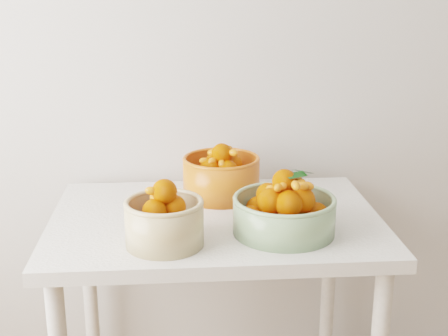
{
  "coord_description": "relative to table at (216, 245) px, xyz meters",
  "views": [
    {
      "loc": [
        -0.54,
        -0.17,
        1.45
      ],
      "look_at": [
        -0.41,
        1.54,
        0.92
      ],
      "focal_mm": 50.0,
      "sensor_mm": 36.0,
      "label": 1
    }
  ],
  "objects": [
    {
      "name": "table",
      "position": [
        0.0,
        0.0,
        0.0
      ],
      "size": [
        1.0,
        0.7,
        0.75
      ],
      "color": "silver",
      "rests_on": "ground"
    },
    {
      "name": "bowl_cream",
      "position": [
        -0.15,
        -0.2,
        0.17
      ],
      "size": [
        0.28,
        0.28,
        0.18
      ],
      "rotation": [
        0.0,
        0.0,
        0.42
      ],
      "color": "tan",
      "rests_on": "table"
    },
    {
      "name": "bowl_green",
      "position": [
        0.19,
        -0.14,
        0.16
      ],
      "size": [
        0.33,
        0.33,
        0.19
      ],
      "rotation": [
        0.0,
        0.0,
        0.13
      ],
      "color": "#85A477",
      "rests_on": "table"
    },
    {
      "name": "bowl_orange",
      "position": [
        0.03,
        0.18,
        0.17
      ],
      "size": [
        0.29,
        0.29,
        0.18
      ],
      "rotation": [
        0.0,
        0.0,
        -0.15
      ],
      "color": "#D7541A",
      "rests_on": "table"
    }
  ]
}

